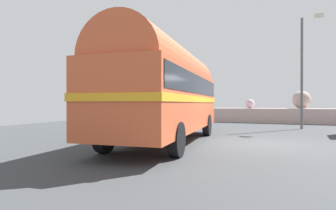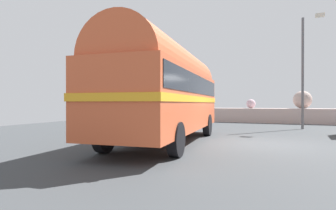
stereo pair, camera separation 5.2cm
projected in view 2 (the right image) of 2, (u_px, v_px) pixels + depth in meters
ground at (262, 144)px, 9.88m from camera, size 32.00×26.00×0.02m
breakwater at (274, 113)px, 20.77m from camera, size 31.36×1.87×2.49m
vintage_coach at (167, 88)px, 10.25m from camera, size 3.10×8.75×3.70m
lamp_post at (305, 66)px, 15.49m from camera, size 1.08×0.70×6.34m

